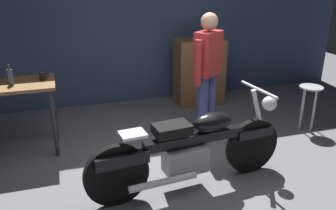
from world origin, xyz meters
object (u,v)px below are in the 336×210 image
Objects in this scene: shop_stool at (310,96)px; wooden_dresser at (199,72)px; motorcycle at (191,148)px; person_standing at (208,71)px; mug_black_matte at (43,76)px; bottle at (10,76)px.

wooden_dresser is at bearing 125.88° from shop_stool.
motorcycle is 1.35m from person_standing.
wooden_dresser is (1.04, 2.35, 0.10)m from motorcycle.
mug_black_matte reaches higher than motorcycle.
person_standing is at bearing 171.34° from shop_stool.
person_standing is 1.56m from shop_stool.
mug_black_matte reaches higher than shop_stool.
mug_black_matte is (-2.44, -0.94, 0.40)m from wooden_dresser.
mug_black_matte is at bearing 13.67° from bottle.
person_standing reaches higher than mug_black_matte.
person_standing is (0.63, 1.09, 0.48)m from motorcycle.
wooden_dresser reaches higher than shop_stool.
person_standing is at bearing -5.57° from bottle.
mug_black_matte is (-3.52, 0.54, 0.45)m from shop_stool.
mug_black_matte is 0.45× the size of bottle.
person_standing reaches higher than bottle.
shop_stool is 3.93m from bottle.
shop_stool is 0.58× the size of wooden_dresser.
person_standing is at bearing -107.89° from wooden_dresser.
person_standing is 1.38m from wooden_dresser.
person_standing reaches higher than wooden_dresser.
bottle is at bearing 137.56° from motorcycle.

